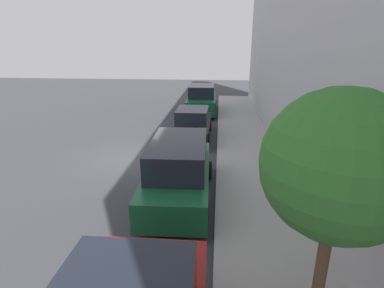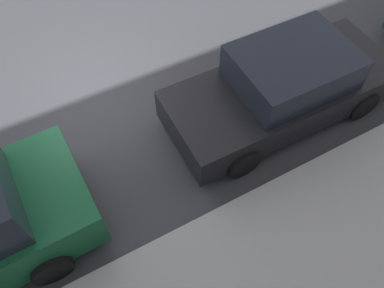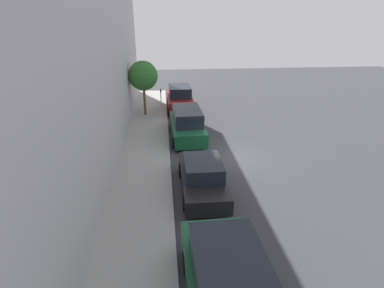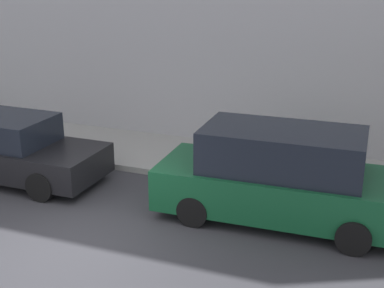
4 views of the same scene
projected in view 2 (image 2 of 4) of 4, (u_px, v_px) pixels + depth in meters
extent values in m
plane|color=#38383D|center=(90.00, 98.00, 7.89)|extent=(60.00, 60.00, 0.00)
cylinder|color=black|center=(22.00, 175.00, 6.49)|extent=(0.22, 0.63, 0.63)
cylinder|color=black|center=(52.00, 268.00, 5.61)|extent=(0.22, 0.63, 0.63)
cube|color=black|center=(281.00, 94.00, 7.22)|extent=(1.84, 4.52, 0.68)
cube|color=black|center=(293.00, 67.00, 6.69)|extent=(1.60, 2.11, 0.64)
cylinder|color=black|center=(308.00, 52.00, 8.19)|extent=(0.22, 0.66, 0.66)
cylinder|color=black|center=(362.00, 105.00, 7.36)|extent=(0.22, 0.66, 0.66)
cylinder|color=black|center=(196.00, 98.00, 7.45)|extent=(0.22, 0.66, 0.66)
cylinder|color=black|center=(242.00, 162.00, 6.62)|extent=(0.22, 0.66, 0.66)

